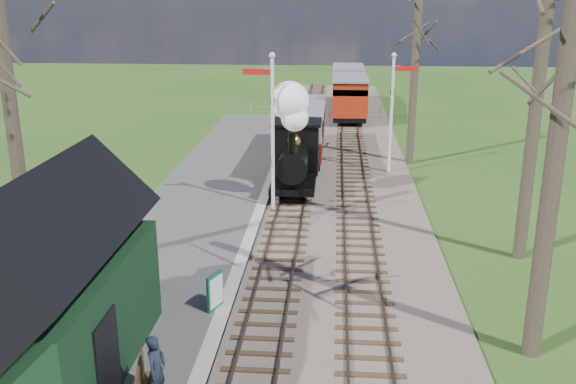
% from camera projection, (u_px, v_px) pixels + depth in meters
% --- Properties ---
extents(distant_hills, '(114.40, 48.00, 22.02)m').
position_uv_depth(distant_hills, '(331.00, 209.00, 76.22)').
color(distant_hills, '#385B23').
rests_on(distant_hills, ground).
extents(ballast_bed, '(8.00, 60.00, 0.10)m').
position_uv_depth(ballast_bed, '(326.00, 171.00, 31.05)').
color(ballast_bed, brown).
rests_on(ballast_bed, ground).
extents(track_near, '(1.60, 60.00, 0.15)m').
position_uv_depth(track_near, '(299.00, 170.00, 31.12)').
color(track_near, brown).
rests_on(track_near, ground).
extents(track_far, '(1.60, 60.00, 0.15)m').
position_uv_depth(track_far, '(353.00, 171.00, 30.94)').
color(track_far, brown).
rests_on(track_far, ground).
extents(platform, '(5.00, 44.00, 0.20)m').
position_uv_depth(platform, '(193.00, 225.00, 23.76)').
color(platform, '#474442').
rests_on(platform, ground).
extents(coping_strip, '(0.40, 44.00, 0.21)m').
position_uv_depth(coping_strip, '(254.00, 226.00, 23.59)').
color(coping_strip, '#B2AD9E').
rests_on(coping_strip, ground).
extents(station_shed, '(3.25, 6.30, 4.78)m').
position_uv_depth(station_shed, '(50.00, 290.00, 13.64)').
color(station_shed, black).
rests_on(station_shed, platform).
extents(semaphore_near, '(1.22, 0.24, 6.22)m').
position_uv_depth(semaphore_near, '(271.00, 122.00, 24.42)').
color(semaphore_near, silver).
rests_on(semaphore_near, ground).
extents(semaphore_far, '(1.22, 0.24, 5.72)m').
position_uv_depth(semaphore_far, '(393.00, 104.00, 29.85)').
color(semaphore_far, silver).
rests_on(semaphore_far, ground).
extents(bare_trees, '(15.51, 22.39, 12.00)m').
position_uv_depth(bare_trees, '(323.00, 107.00, 18.18)').
color(bare_trees, '#382D23').
rests_on(bare_trees, ground).
extents(fence_line, '(12.60, 0.08, 1.00)m').
position_uv_depth(fence_line, '(315.00, 110.00, 44.30)').
color(fence_line, slate).
rests_on(fence_line, ground).
extents(locomotive, '(1.95, 4.54, 4.87)m').
position_uv_depth(locomotive, '(294.00, 144.00, 26.98)').
color(locomotive, black).
rests_on(locomotive, ground).
extents(coach, '(2.27, 7.79, 2.39)m').
position_uv_depth(coach, '(302.00, 129.00, 32.94)').
color(coach, black).
rests_on(coach, ground).
extents(red_carriage_a, '(2.34, 5.79, 2.46)m').
position_uv_depth(red_carriage_a, '(349.00, 97.00, 42.95)').
color(red_carriage_a, black).
rests_on(red_carriage_a, ground).
extents(red_carriage_b, '(2.34, 5.79, 2.46)m').
position_uv_depth(red_carriage_b, '(348.00, 85.00, 48.19)').
color(red_carriage_b, black).
rests_on(red_carriage_b, ground).
extents(sign_board, '(0.34, 0.66, 1.01)m').
position_uv_depth(sign_board, '(215.00, 291.00, 17.10)').
color(sign_board, '#104E40').
rests_on(sign_board, platform).
extents(person, '(0.48, 0.62, 1.53)m').
position_uv_depth(person, '(156.00, 370.00, 13.05)').
color(person, black).
rests_on(person, platform).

